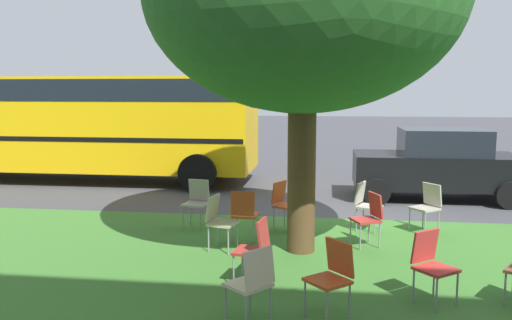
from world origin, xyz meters
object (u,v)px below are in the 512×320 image
Objects in this scene: chair_4 at (197,199)px; parked_car at (437,164)px; chair_0 at (369,215)px; chair_11 at (244,212)px; chair_3 at (219,218)px; chair_5 at (365,202)px; chair_2 at (255,246)px; chair_6 at (332,273)px; chair_9 at (252,279)px; chair_8 at (428,204)px; school_bus at (68,118)px; chair_1 at (431,261)px; chair_10 at (284,201)px.

chair_4 is 5.86m from parked_car.
chair_0 is 2.07m from chair_11.
chair_3 is 2.85m from chair_5.
chair_2 is at bearing 60.91° from chair_5.
chair_4 is 0.24× the size of parked_car.
chair_6 is at bearing 77.43° from chair_0.
chair_4 is 1.00× the size of chair_5.
chair_0 is 1.00× the size of chair_3.
chair_0 is 3.48m from chair_9.
chair_0 is 1.00× the size of chair_8.
chair_2 is 1.34m from chair_6.
chair_4 is 1.00× the size of chair_8.
chair_3 is at bearing 32.50° from chair_5.
chair_6 is 10.98m from school_bus.
chair_4 is at bearing -61.87° from chair_2.
chair_1 is 2.22m from chair_9.
parked_car reaches higher than chair_4.
chair_4 is (3.64, -3.10, 0.00)m from chair_1.
chair_3 and chair_9 have the same top height.
chair_2 is at bearing 119.18° from chair_3.
parked_car reaches higher than chair_11.
school_bus is at bearing -46.88° from chair_3.
chair_6 is at bearing -159.26° from chair_9.
chair_8 is 1.00× the size of chair_11.
parked_car is at bearing -133.25° from chair_3.
chair_2 is 1.00× the size of chair_6.
chair_8 is at bearing -137.56° from chair_0.
chair_11 is at bearing -76.73° from chair_2.
chair_6 is 1.00× the size of chair_11.
chair_4 is at bearing -62.96° from chair_3.
chair_2 is 4.00m from chair_8.
chair_0 is at bearing -102.57° from chair_6.
chair_2 is at bearing 86.98° from chair_10.
chair_0 is 1.00× the size of chair_2.
chair_5 is at bearing -80.62° from chair_1.
chair_8 is (-3.50, -1.54, 0.00)m from chair_3.
chair_2 is 1.00× the size of chair_11.
chair_3 is at bearing 12.50° from chair_0.
chair_2 is at bearing 118.13° from chair_4.
chair_0 is at bearing -115.30° from chair_9.
chair_1 is 4.78m from chair_4.
chair_5 is at bearing -109.83° from chair_9.
school_bus is (8.43, -7.59, 1.24)m from chair_1.
chair_8 and chair_9 have the same top height.
chair_3 is 1.00× the size of chair_6.
chair_6 is at bearing 102.84° from chair_10.
chair_3 is at bearing -60.82° from chair_2.
chair_6 is 0.92m from chair_9.
chair_1 and chair_6 have the same top height.
school_bus reaches higher than chair_1.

